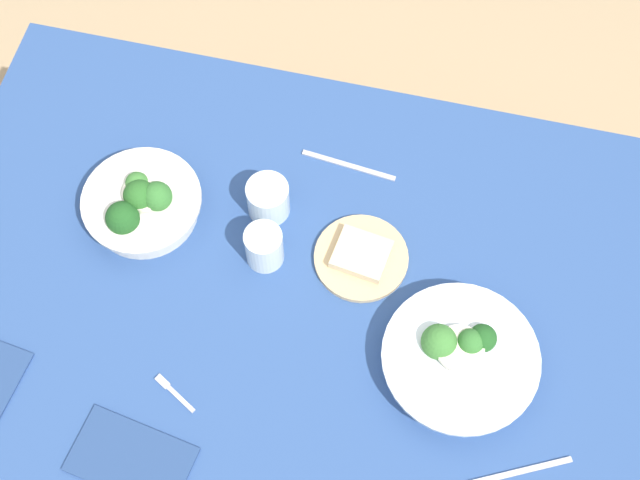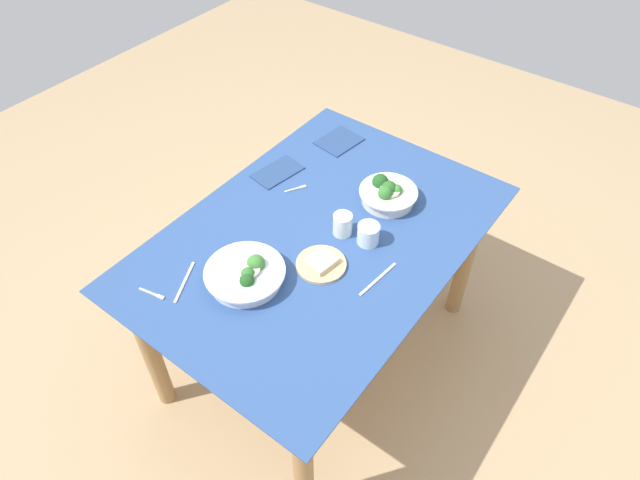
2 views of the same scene
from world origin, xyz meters
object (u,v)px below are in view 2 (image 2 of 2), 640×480
water_glass_center (343,224)px  water_glass_side (368,234)px  table_knife_right (378,279)px  napkin_folded_upper (339,141)px  broccoli_bowl_near (246,275)px  fork_by_near_bowl (153,294)px  napkin_folded_lower (278,172)px  bread_side_plate (321,263)px  broccoli_bowl_far (388,194)px  fork_by_far_bowl (296,189)px  table_knife_left (184,282)px

water_glass_center → water_glass_side: size_ratio=1.06×
table_knife_right → napkin_folded_upper: napkin_folded_upper is taller
water_glass_side → broccoli_bowl_near: bearing=-29.4°
broccoli_bowl_near → fork_by_near_bowl: 0.32m
water_glass_side → table_knife_right: 0.19m
fork_by_near_bowl → napkin_folded_lower: napkin_folded_lower is taller
water_glass_side → table_knife_right: size_ratio=0.42×
water_glass_center → napkin_folded_lower: bearing=-106.8°
broccoli_bowl_near → napkin_folded_lower: bearing=-150.2°
water_glass_side → water_glass_center: bearing=-79.5°
bread_side_plate → water_glass_side: size_ratio=2.18×
table_knife_right → napkin_folded_upper: size_ratio=1.06×
fork_by_near_bowl → broccoli_bowl_far: bearing=54.8°
water_glass_side → table_knife_right: bearing=44.7°
bread_side_plate → napkin_folded_upper: 0.74m
bread_side_plate → napkin_folded_upper: (-0.63, -0.38, -0.01)m
broccoli_bowl_near → table_knife_right: 0.45m
broccoli_bowl_near → napkin_folded_lower: 0.59m
broccoli_bowl_far → bread_side_plate: 0.43m
water_glass_center → fork_by_far_bowl: 0.31m
broccoli_bowl_near → bread_side_plate: bearing=142.2°
fork_by_near_bowl → water_glass_center: bearing=49.5°
fork_by_far_bowl → napkin_folded_upper: napkin_folded_upper is taller
broccoli_bowl_near → napkin_folded_upper: size_ratio=1.51×
water_glass_center → napkin_folded_upper: water_glass_center is taller
water_glass_side → fork_by_far_bowl: size_ratio=0.94×
broccoli_bowl_far → napkin_folded_upper: 0.43m
broccoli_bowl_far → napkin_folded_lower: bearing=-74.9°
broccoli_bowl_near → table_knife_right: (-0.27, 0.36, -0.03)m
table_knife_right → water_glass_center: bearing=-110.0°
broccoli_bowl_near → napkin_folded_upper: (-0.84, -0.22, -0.03)m
napkin_folded_upper → broccoli_bowl_near: bearing=14.4°
table_knife_left → table_knife_right: same height
table_knife_right → napkin_folded_lower: bearing=-104.3°
table_knife_right → napkin_folded_upper: bearing=-128.9°
bread_side_plate → water_glass_side: water_glass_side is taller
bread_side_plate → table_knife_left: (0.34, -0.33, -0.01)m
bread_side_plate → water_glass_side: (-0.20, 0.07, 0.03)m
broccoli_bowl_far → napkin_folded_lower: broccoli_bowl_far is taller
fork_by_near_bowl → table_knife_right: (-0.51, 0.57, -0.00)m
bread_side_plate → water_glass_side: bearing=161.5°
broccoli_bowl_near → napkin_folded_upper: broccoli_bowl_near is taller
fork_by_near_bowl → bread_side_plate: bearing=38.0°
broccoli_bowl_near → broccoli_bowl_far: bearing=165.5°
broccoli_bowl_near → fork_by_far_bowl: 0.51m
broccoli_bowl_near → fork_by_far_bowl: broccoli_bowl_near is taller
fork_by_far_bowl → table_knife_left: 0.61m
fork_by_far_bowl → table_knife_right: size_ratio=0.45×
broccoli_bowl_far → bread_side_plate: size_ratio=1.28×
broccoli_bowl_far → napkin_folded_upper: bearing=-118.5°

